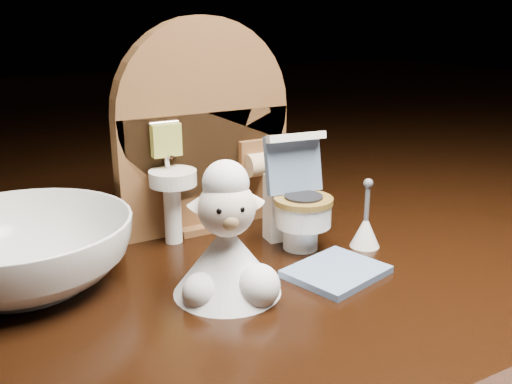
% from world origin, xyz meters
% --- Properties ---
extents(backdrop_panel, '(0.13, 0.05, 0.15)m').
position_xyz_m(backdrop_panel, '(-0.00, 0.06, 0.07)').
color(backdrop_panel, brown).
rests_on(backdrop_panel, ground).
extents(toy_toilet, '(0.04, 0.05, 0.08)m').
position_xyz_m(toy_toilet, '(0.04, 0.00, 0.03)').
color(toy_toilet, white).
rests_on(toy_toilet, ground).
extents(bath_mat, '(0.06, 0.06, 0.00)m').
position_xyz_m(bath_mat, '(0.03, -0.05, 0.00)').
color(bath_mat, slate).
rests_on(bath_mat, ground).
extents(toilet_brush, '(0.02, 0.02, 0.05)m').
position_xyz_m(toilet_brush, '(0.08, -0.02, 0.01)').
color(toilet_brush, white).
rests_on(toilet_brush, ground).
extents(plush_lamb, '(0.06, 0.06, 0.08)m').
position_xyz_m(plush_lamb, '(-0.03, -0.04, 0.03)').
color(plush_lamb, white).
rests_on(plush_lamb, ground).
extents(ceramic_bowl, '(0.14, 0.14, 0.04)m').
position_xyz_m(ceramic_bowl, '(-0.13, 0.03, 0.02)').
color(ceramic_bowl, white).
rests_on(ceramic_bowl, ground).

